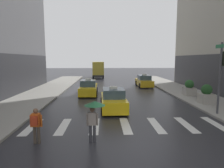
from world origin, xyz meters
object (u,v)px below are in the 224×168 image
Objects in this scene: taxi_third at (144,81)px; taxi_lead at (113,100)px; pedestrian_with_umbrella at (94,110)px; planter_mid_block at (189,88)px; traffic_light_pole at (222,68)px; taxi_second at (88,88)px; pedestrian_with_backpack at (36,123)px; planter_near_corner at (206,95)px; box_truck at (98,69)px.

taxi_lead is at bearing -111.80° from taxi_third.
planter_mid_block is at bearing 49.00° from pedestrian_with_umbrella.
pedestrian_with_umbrella reaches higher than taxi_third.
traffic_light_pole reaches higher than pedestrian_with_umbrella.
traffic_light_pole is 1.05× the size of taxi_second.
taxi_third is (-2.12, 14.59, -2.53)m from traffic_light_pole.
planter_mid_block is at bearing 81.85° from traffic_light_pole.
pedestrian_with_backpack is at bearing -177.13° from pedestrian_with_umbrella.
pedestrian_with_umbrella is at bearing -155.11° from traffic_light_pole.
taxi_lead reaches higher than planter_near_corner.
planter_mid_block is (3.10, -7.76, 0.15)m from taxi_third.
traffic_light_pole is 4.07m from planter_near_corner.
taxi_lead and taxi_second have the same top height.
planter_mid_block is (10.53, -1.51, 0.15)m from taxi_second.
pedestrian_with_backpack is (-8.80, -18.57, 0.25)m from taxi_third.
taxi_second is (-2.42, 6.29, 0.00)m from taxi_lead.
traffic_light_pole is 11.84m from pedestrian_with_backpack.
pedestrian_with_umbrella is at bearing -101.26° from taxi_lead.
pedestrian_with_backpack is at bearing -122.10° from taxi_lead.
planter_near_corner is at bearing 31.42° from pedestrian_with_backpack.
box_truck is at bearing 88.66° from taxi_second.
planter_near_corner is (9.14, 7.05, -0.64)m from pedestrian_with_umbrella.
box_truck reaches higher than pedestrian_with_backpack.
taxi_second is 1.00× the size of taxi_third.
box_truck is at bearing 108.21° from traffic_light_pole.
taxi_second is at bearing -91.34° from box_truck.
taxi_lead is at bearing -68.98° from taxi_second.
taxi_second is 12.40m from pedestrian_with_backpack.
traffic_light_pole is at bearing -41.10° from taxi_second.
taxi_third is 8.35m from planter_mid_block.
taxi_lead is 7.12m from pedestrian_with_backpack.
taxi_second is at bearing 95.82° from pedestrian_with_umbrella.
pedestrian_with_umbrella is 14.17m from planter_mid_block.
pedestrian_with_backpack is at bearing -115.35° from taxi_third.
taxi_second and taxi_third have the same top height.
taxi_lead is 1.00× the size of taxi_second.
box_truck is 23.16m from planter_mid_block.
pedestrian_with_backpack is 16.07m from planter_mid_block.
planter_mid_block is (0.98, 6.83, -2.38)m from traffic_light_pole.
taxi_lead is 2.86× the size of planter_near_corner.
taxi_second is 9.71m from taxi_third.
traffic_light_pole reaches higher than taxi_third.
traffic_light_pole is 2.91× the size of pedestrian_with_backpack.
taxi_third is at bearing 68.20° from taxi_lead.
traffic_light_pole is 29.15m from box_truck.
taxi_third reaches higher than planter_near_corner.
pedestrian_with_umbrella is at bearing -108.56° from taxi_third.
taxi_second is 12.28m from pedestrian_with_umbrella.
pedestrian_with_backpack is (-2.61, -0.13, -0.54)m from pedestrian_with_umbrella.
taxi_second is 19.36m from box_truck.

